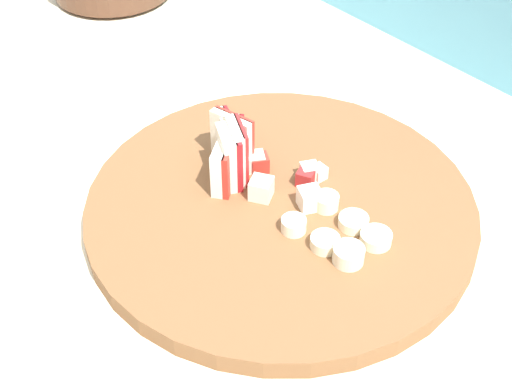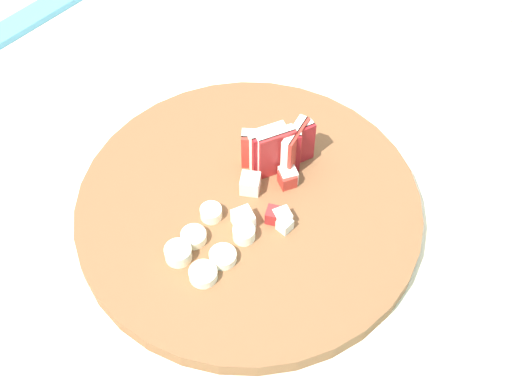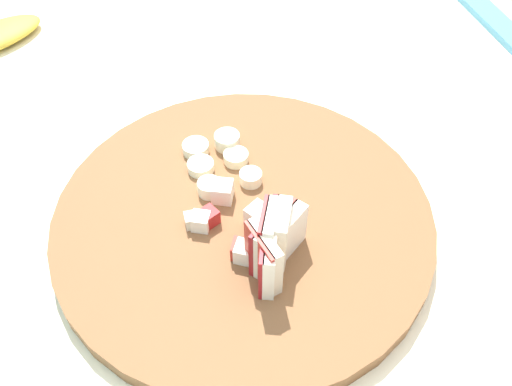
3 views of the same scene
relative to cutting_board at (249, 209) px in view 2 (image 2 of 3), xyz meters
name	(u,v)px [view 2 (image 2 of 3)]	position (x,y,z in m)	size (l,w,h in m)	color
tiled_countertop	(236,337)	(-0.03, -0.06, -0.45)	(1.60, 0.84, 0.90)	beige
cutting_board	(249,209)	(0.00, 0.00, 0.00)	(0.38, 0.38, 0.02)	brown
apple_wedge_fan	(279,149)	(-0.06, -0.01, 0.04)	(0.07, 0.06, 0.06)	maroon
apple_dice_pile	(268,199)	(-0.01, 0.02, 0.02)	(0.10, 0.08, 0.02)	white
banana_slice_rows	(207,246)	(0.07, 0.01, 0.02)	(0.09, 0.07, 0.02)	#F4EAC6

